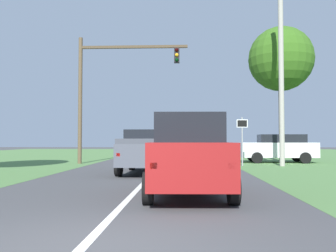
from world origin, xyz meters
TOP-DOWN VIEW (x-y plane):
  - ground_plane at (0.00, 9.53)m, footprint 120.00×120.00m
  - red_suv_near at (1.44, 4.82)m, footprint 2.19×4.66m
  - pickup_truck_lead at (-0.23, 11.05)m, footprint 2.24×5.06m
  - traffic_light at (-3.29, 17.39)m, footprint 6.64×0.40m
  - keep_moving_sign at (4.53, 15.76)m, footprint 0.60×0.09m
  - oak_tree_right at (7.73, 19.80)m, footprint 4.24×4.24m
  - crossing_suv_far at (7.30, 19.01)m, footprint 4.70×2.19m
  - utility_pole_right at (6.68, 15.70)m, footprint 0.28×0.28m

SIDE VIEW (x-z plane):
  - ground_plane at x=0.00m, z-range 0.00..0.00m
  - crossing_suv_far at x=7.30m, z-range 0.05..1.83m
  - pickup_truck_lead at x=-0.23m, z-range 0.04..1.89m
  - red_suv_near at x=1.44m, z-range 0.04..2.10m
  - keep_moving_sign at x=4.53m, z-range 0.37..3.05m
  - traffic_light at x=-3.29m, z-range 1.17..8.83m
  - utility_pole_right at x=6.68m, z-range 0.00..10.14m
  - oak_tree_right at x=7.73m, z-range 2.29..11.18m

